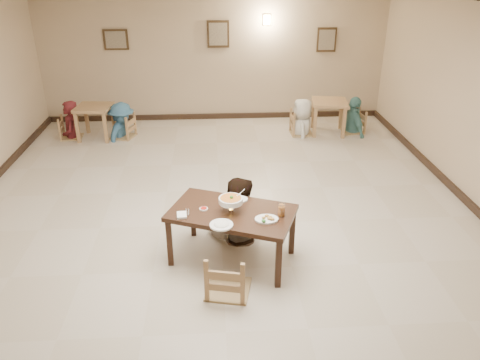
{
  "coord_description": "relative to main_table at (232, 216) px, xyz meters",
  "views": [
    {
      "loc": [
        -0.08,
        -6.0,
        3.66
      ],
      "look_at": [
        0.28,
        -0.17,
        0.81
      ],
      "focal_mm": 35.0,
      "sensor_mm": 36.0,
      "label": 1
    }
  ],
  "objects": [
    {
      "name": "chili_dish",
      "position": [
        -0.35,
        0.06,
        0.09
      ],
      "size": [
        0.11,
        0.11,
        0.02
      ],
      "color": "white",
      "rests_on": "main_table"
    },
    {
      "name": "bg_chair_ll",
      "position": [
        -3.29,
        4.72,
        -0.19
      ],
      "size": [
        0.43,
        0.43,
        0.92
      ],
      "rotation": [
        0.0,
        0.0,
        1.66
      ],
      "color": "tan",
      "rests_on": "floor"
    },
    {
      "name": "bg_diner_d",
      "position": [
        2.95,
        4.72,
        0.16
      ],
      "size": [
        0.59,
        1.01,
        1.61
      ],
      "primitive_type": "imported",
      "rotation": [
        0.0,
        0.0,
        1.79
      ],
      "color": "teal",
      "rests_on": "floor"
    },
    {
      "name": "chair_far",
      "position": [
        0.08,
        0.7,
        -0.21
      ],
      "size": [
        0.41,
        0.41,
        0.87
      ],
      "rotation": [
        0.0,
        0.0,
        0.23
      ],
      "color": "tan",
      "rests_on": "floor"
    },
    {
      "name": "rice_plate_far",
      "position": [
        0.09,
        0.28,
        0.09
      ],
      "size": [
        0.27,
        0.27,
        0.06
      ],
      "color": "white",
      "rests_on": "main_table"
    },
    {
      "name": "main_table",
      "position": [
        0.0,
        0.0,
        0.0
      ],
      "size": [
        1.75,
        1.38,
        0.72
      ],
      "rotation": [
        0.0,
        0.0,
        -0.38
      ],
      "color": "#331C10",
      "rests_on": "floor"
    },
    {
      "name": "picture_a",
      "position": [
        -2.33,
        5.83,
        1.26
      ],
      "size": [
        0.55,
        0.04,
        0.45
      ],
      "color": "#332315",
      "rests_on": "wall_back"
    },
    {
      "name": "bg_chair_lr",
      "position": [
        -2.18,
        4.7,
        -0.15
      ],
      "size": [
        0.46,
        0.46,
        0.99
      ],
      "rotation": [
        0.0,
        0.0,
        -1.88
      ],
      "color": "tan",
      "rests_on": "floor"
    },
    {
      "name": "fried_plate",
      "position": [
        0.41,
        -0.25,
        0.1
      ],
      "size": [
        0.29,
        0.29,
        0.06
      ],
      "color": "white",
      "rests_on": "main_table"
    },
    {
      "name": "ceiling",
      "position": [
        -0.13,
        0.88,
        2.36
      ],
      "size": [
        10.0,
        10.0,
        0.0
      ],
      "primitive_type": "plane",
      "color": "silver",
      "rests_on": "wall_back"
    },
    {
      "name": "bg_chair_rr",
      "position": [
        2.95,
        4.72,
        -0.17
      ],
      "size": [
        0.45,
        0.45,
        0.96
      ],
      "rotation": [
        0.0,
        0.0,
        -1.45
      ],
      "color": "tan",
      "rests_on": "floor"
    },
    {
      "name": "picture_b",
      "position": [
        -0.03,
        5.83,
        1.36
      ],
      "size": [
        0.5,
        0.04,
        0.6
      ],
      "color": "#332315",
      "rests_on": "wall_back"
    },
    {
      "name": "bg_diner_c",
      "position": [
        1.77,
        4.66,
        0.16
      ],
      "size": [
        0.56,
        0.81,
        1.6
      ],
      "primitive_type": "imported",
      "rotation": [
        0.0,
        0.0,
        4.65
      ],
      "color": "silver",
      "rests_on": "floor"
    },
    {
      "name": "bg_table_right",
      "position": [
        2.36,
        4.68,
        -0.04
      ],
      "size": [
        0.85,
        0.85,
        0.74
      ],
      "rotation": [
        0.0,
        0.0,
        -0.16
      ],
      "color": "#A37F58",
      "rests_on": "floor"
    },
    {
      "name": "bg_table_left",
      "position": [
        -2.74,
        4.68,
        -0.06
      ],
      "size": [
        0.78,
        0.78,
        0.72
      ],
      "rotation": [
        0.0,
        0.0,
        -0.1
      ],
      "color": "#A37F58",
      "rests_on": "floor"
    },
    {
      "name": "floor",
      "position": [
        -0.13,
        0.88,
        -0.64
      ],
      "size": [
        10.0,
        10.0,
        0.0
      ],
      "primitive_type": "plane",
      "color": "#C1B3A2",
      "rests_on": "ground"
    },
    {
      "name": "napkin_cutlery",
      "position": [
        -0.62,
        -0.09,
        0.09
      ],
      "size": [
        0.15,
        0.24,
        0.03
      ],
      "color": "white",
      "rests_on": "main_table"
    },
    {
      "name": "main_diner",
      "position": [
        0.09,
        0.57,
        0.26
      ],
      "size": [
        0.97,
        0.81,
        1.8
      ],
      "primitive_type": "imported",
      "rotation": [
        0.0,
        0.0,
        2.98
      ],
      "color": "gray",
      "rests_on": "floor"
    },
    {
      "name": "chair_near",
      "position": [
        -0.08,
        -0.65,
        -0.11
      ],
      "size": [
        0.5,
        0.5,
        1.07
      ],
      "rotation": [
        0.0,
        0.0,
        2.93
      ],
      "color": "tan",
      "rests_on": "floor"
    },
    {
      "name": "wall_sconce",
      "position": [
        1.07,
        5.84,
        1.66
      ],
      "size": [
        0.16,
        0.05,
        0.22
      ],
      "primitive_type": "cube",
      "color": "#FFD88C",
      "rests_on": "wall_back"
    },
    {
      "name": "baseboard_right",
      "position": [
        3.84,
        0.88,
        -0.58
      ],
      "size": [
        0.06,
        10.0,
        0.12
      ],
      "primitive_type": "cube",
      "color": "black",
      "rests_on": "floor"
    },
    {
      "name": "wall_back",
      "position": [
        -0.13,
        5.88,
        0.86
      ],
      "size": [
        10.0,
        0.0,
        10.0
      ],
      "primitive_type": "plane",
      "rotation": [
        1.57,
        0.0,
        0.0
      ],
      "color": "tan",
      "rests_on": "floor"
    },
    {
      "name": "picture_c",
      "position": [
        2.47,
        5.83,
        1.21
      ],
      "size": [
        0.45,
        0.04,
        0.55
      ],
      "color": "#332315",
      "rests_on": "wall_back"
    },
    {
      "name": "bg_diner_b",
      "position": [
        -2.18,
        4.7,
        0.13
      ],
      "size": [
        0.87,
        1.13,
        1.55
      ],
      "primitive_type": "imported",
      "rotation": [
        0.0,
        0.0,
        1.24
      ],
      "color": "teal",
      "rests_on": "floor"
    },
    {
      "name": "baseboard_back",
      "position": [
        -0.13,
        5.85,
        -0.58
      ],
      "size": [
        8.0,
        0.06,
        0.12
      ],
      "primitive_type": "cube",
      "color": "black",
      "rests_on": "floor"
    },
    {
      "name": "curry_warmer",
      "position": [
        -0.01,
        -0.02,
        0.24
      ],
      "size": [
        0.34,
        0.3,
        0.27
      ],
      "color": "silver",
      "rests_on": "main_table"
    },
    {
      "name": "rice_plate_near",
      "position": [
        -0.14,
        -0.35,
        0.09
      ],
      "size": [
        0.28,
        0.28,
        0.06
      ],
      "color": "white",
      "rests_on": "main_table"
    },
    {
      "name": "bg_chair_rl",
      "position": [
        1.77,
        4.66,
        -0.14
      ],
      "size": [
        0.48,
        0.48,
        1.02
      ],
      "rotation": [
        0.0,
        0.0,
        1.6
      ],
      "color": "tan",
      "rests_on": "floor"
    },
    {
      "name": "drink_glass",
      "position": [
        0.61,
        -0.15,
        0.16
      ],
      "size": [
        0.08,
        0.08,
        0.17
      ],
      "color": "white",
      "rests_on": "main_table"
    },
    {
      "name": "bg_diner_a",
      "position": [
        -3.29,
        4.72,
        0.18
      ],
      "size": [
        0.51,
        0.67,
        1.65
      ],
      "primitive_type": "imported",
      "rotation": [
        0.0,
        0.0,
        4.93
      ],
      "color": "#54181D",
      "rests_on": "floor"
    }
  ]
}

